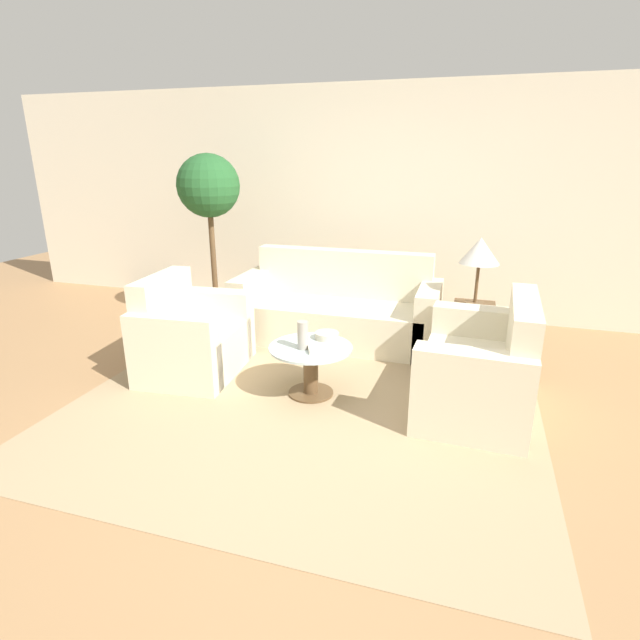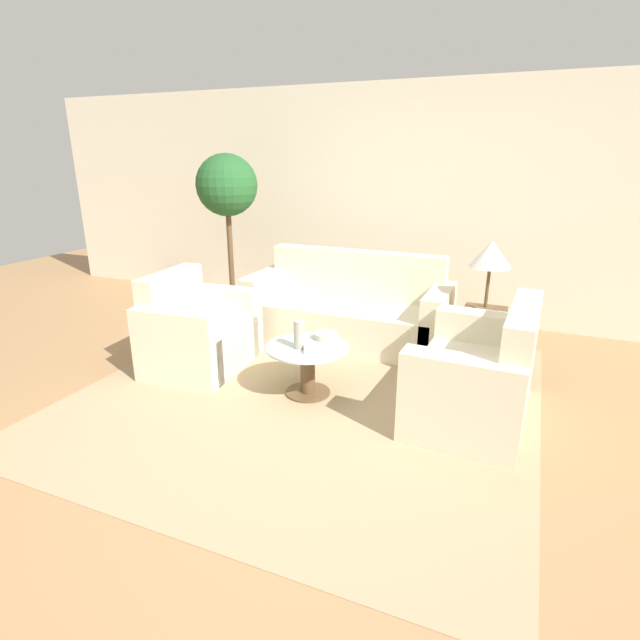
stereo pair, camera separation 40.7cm
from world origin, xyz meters
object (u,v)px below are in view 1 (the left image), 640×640
Objects in this scene: table_lamp at (480,252)px; coffee_table at (311,364)px; sofa_main at (338,312)px; loveseat at (484,372)px; armchair at (189,339)px; bowl at (327,336)px; potted_plant at (210,210)px; vase at (303,335)px; book_stack at (320,349)px.

coffee_table is at bearing -135.68° from table_lamp.
sofa_main is 1.64× the size of loveseat.
armchair reaches higher than bowl.
potted_plant is (-2.91, 1.25, 0.98)m from loveseat.
sofa_main is at bearing 93.80° from vase.
armchair is 0.56× the size of potted_plant.
potted_plant reaches higher than book_stack.
coffee_table is 1.07× the size of table_lamp.
bowl is (1.24, 0.07, 0.14)m from armchair.
armchair is 1.18m from coffee_table.
sofa_main is at bearing 74.28° from book_stack.
sofa_main reaches higher than loveseat.
loveseat is 1.39m from vase.
book_stack is (0.14, -0.01, -0.09)m from vase.
bowl is at bearing -79.47° from sofa_main.
table_lamp is (1.34, -0.13, 0.72)m from sofa_main.
book_stack is (1.27, -0.20, 0.14)m from armchair.
armchair is 1.25m from bowl.
loveseat is at bearing -14.32° from book_stack.
sofa_main is 3.32× the size of table_lamp.
armchair is 0.83× the size of loveseat.
bowl is (0.11, 0.27, -0.08)m from vase.
bowl is (0.07, 0.21, 0.17)m from coffee_table.
loveseat is 3.31m from potted_plant.
sofa_main is 1.40m from vase.
potted_plant is at bearing 13.74° from armchair.
potted_plant reaches higher than armchair.
table_lamp is 3.16× the size of bowl.
potted_plant is at bearing 175.95° from sofa_main.
armchair is at bearing -71.66° from potted_plant.
armchair is 1.67m from potted_plant.
coffee_table is at bearing -41.59° from potted_plant.
bowl is at bearing 70.65° from book_stack.
sofa_main reaches higher than vase.
coffee_table is 0.27m from vase.
sofa_main is 1.11× the size of potted_plant.
sofa_main is 1.41m from book_stack.
table_lamp is at bearing 23.11° from book_stack.
table_lamp is 1.77m from book_stack.
vase reaches higher than coffee_table.
table_lamp reaches higher than loveseat.
potted_plant is at bearing 113.43° from book_stack.
vase is (-1.25, -1.24, -0.49)m from table_lamp.
armchair is 1.68× the size of table_lamp.
potted_plant reaches higher than bowl.
book_stack is at bearing -131.53° from table_lamp.
loveseat is (2.48, 0.03, -0.00)m from armchair.
armchair reaches higher than vase.
potted_plant reaches higher than coffee_table.
coffee_table is at bearing 119.95° from book_stack.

